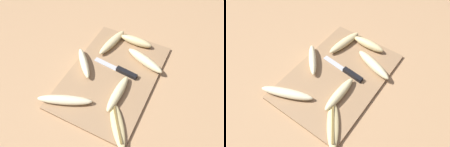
{
  "view_description": "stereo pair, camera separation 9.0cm",
  "coord_description": "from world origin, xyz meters",
  "views": [
    {
      "loc": [
        -0.5,
        -0.25,
        0.73
      ],
      "look_at": [
        0.0,
        0.0,
        0.02
      ],
      "focal_mm": 35.0,
      "sensor_mm": 36.0,
      "label": 1
    },
    {
      "loc": [
        -0.45,
        -0.33,
        0.73
      ],
      "look_at": [
        0.0,
        0.0,
        0.02
      ],
      "focal_mm": 35.0,
      "sensor_mm": 36.0,
      "label": 2
    }
  ],
  "objects": [
    {
      "name": "ground_plane",
      "position": [
        0.0,
        0.0,
        0.0
      ],
      "size": [
        4.0,
        4.0,
        0.0
      ],
      "primitive_type": "plane",
      "color": "tan"
    },
    {
      "name": "cutting_board",
      "position": [
        0.0,
        0.0,
        0.01
      ],
      "size": [
        0.52,
        0.35,
        0.01
      ],
      "color": "#997551",
      "rests_on": "ground_plane"
    },
    {
      "name": "knife",
      "position": [
        0.03,
        -0.03,
        0.02
      ],
      "size": [
        0.04,
        0.21,
        0.02
      ],
      "rotation": [
        0.0,
        0.0,
        -0.1
      ],
      "color": "black",
      "rests_on": "cutting_board"
    },
    {
      "name": "banana_bright_far",
      "position": [
        -0.2,
        0.1,
        0.03
      ],
      "size": [
        0.11,
        0.21,
        0.03
      ],
      "rotation": [
        0.0,
        0.0,
        0.39
      ],
      "color": "beige",
      "rests_on": "cutting_board"
    },
    {
      "name": "banana_cream_curved",
      "position": [
        0.12,
        -0.1,
        0.03
      ],
      "size": [
        0.1,
        0.19,
        0.04
      ],
      "rotation": [
        0.0,
        0.0,
        2.8
      ],
      "color": "beige",
      "rests_on": "cutting_board"
    },
    {
      "name": "banana_ripe_center",
      "position": [
        0.16,
        0.08,
        0.03
      ],
      "size": [
        0.19,
        0.07,
        0.03
      ],
      "rotation": [
        0.0,
        0.0,
        4.54
      ],
      "color": "beige",
      "rests_on": "cutting_board"
    },
    {
      "name": "banana_spotted_left",
      "position": [
        -0.19,
        -0.12,
        0.02
      ],
      "size": [
        0.18,
        0.14,
        0.02
      ],
      "rotation": [
        0.0,
        0.0,
        2.2
      ],
      "color": "#DBC684",
      "rests_on": "cutting_board"
    },
    {
      "name": "banana_pale_long",
      "position": [
        -0.01,
        0.13,
        0.03
      ],
      "size": [
        0.15,
        0.14,
        0.04
      ],
      "rotation": [
        0.0,
        0.0,
        5.45
      ],
      "color": "beige",
      "rests_on": "cutting_board"
    },
    {
      "name": "banana_soft_right",
      "position": [
        -0.08,
        -0.07,
        0.03
      ],
      "size": [
        0.18,
        0.04,
        0.03
      ],
      "rotation": [
        0.0,
        0.0,
        1.57
      ],
      "color": "beige",
      "rests_on": "cutting_board"
    },
    {
      "name": "banana_mellow_near",
      "position": [
        0.21,
        -0.02,
        0.03
      ],
      "size": [
        0.04,
        0.15,
        0.04
      ],
      "rotation": [
        0.0,
        0.0,
        3.12
      ],
      "color": "beige",
      "rests_on": "cutting_board"
    }
  ]
}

